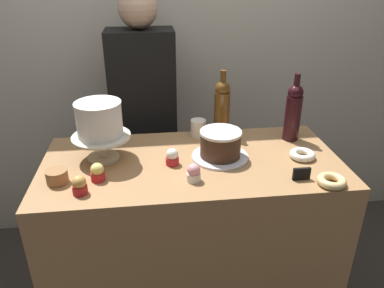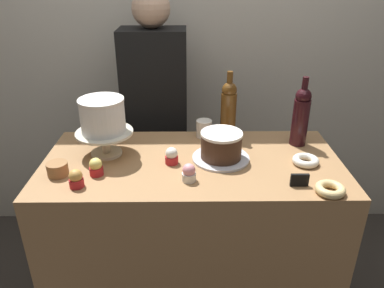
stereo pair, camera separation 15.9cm
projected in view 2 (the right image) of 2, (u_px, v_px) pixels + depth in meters
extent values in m
cube|color=beige|center=(190.00, 38.00, 2.26)|extent=(6.00, 0.05, 2.60)
cube|color=#997047|center=(192.00, 244.00, 1.83)|extent=(1.30, 0.62, 0.93)
cylinder|color=beige|center=(107.00, 153.00, 1.68)|extent=(0.14, 0.14, 0.01)
cylinder|color=beige|center=(106.00, 143.00, 1.65)|extent=(0.04, 0.04, 0.09)
cylinder|color=beige|center=(104.00, 132.00, 1.63)|extent=(0.25, 0.25, 0.01)
cylinder|color=white|center=(103.00, 117.00, 1.60)|extent=(0.19, 0.19, 0.14)
cylinder|color=white|center=(101.00, 100.00, 1.57)|extent=(0.19, 0.19, 0.01)
cylinder|color=silver|center=(221.00, 158.00, 1.63)|extent=(0.25, 0.25, 0.01)
cylinder|color=#3D2619|center=(221.00, 146.00, 1.61)|extent=(0.18, 0.18, 0.10)
cylinder|color=white|center=(222.00, 134.00, 1.58)|extent=(0.18, 0.18, 0.01)
cylinder|color=#5B3814|center=(228.00, 115.00, 1.81)|extent=(0.08, 0.08, 0.22)
sphere|color=#5B3814|center=(229.00, 90.00, 1.76)|extent=(0.07, 0.07, 0.07)
cylinder|color=#5B3814|center=(230.00, 79.00, 1.73)|extent=(0.03, 0.03, 0.08)
cylinder|color=black|center=(300.00, 122.00, 1.73)|extent=(0.08, 0.08, 0.22)
sphere|color=black|center=(304.00, 96.00, 1.67)|extent=(0.07, 0.07, 0.07)
cylinder|color=black|center=(305.00, 85.00, 1.65)|extent=(0.03, 0.03, 0.08)
cylinder|color=red|center=(96.00, 171.00, 1.51)|extent=(0.06, 0.06, 0.03)
sphere|color=#EFDB6B|center=(96.00, 164.00, 1.49)|extent=(0.05, 0.05, 0.05)
cylinder|color=red|center=(172.00, 160.00, 1.59)|extent=(0.06, 0.06, 0.03)
sphere|color=white|center=(172.00, 153.00, 1.58)|extent=(0.05, 0.05, 0.05)
cylinder|color=white|center=(189.00, 177.00, 1.47)|extent=(0.06, 0.06, 0.03)
sphere|color=pink|center=(189.00, 170.00, 1.45)|extent=(0.05, 0.05, 0.05)
cylinder|color=red|center=(77.00, 183.00, 1.43)|extent=(0.06, 0.06, 0.03)
sphere|color=#CC9347|center=(76.00, 176.00, 1.41)|extent=(0.05, 0.05, 0.05)
torus|color=#E0C17F|center=(330.00, 189.00, 1.39)|extent=(0.11, 0.11, 0.03)
torus|color=silver|center=(306.00, 161.00, 1.59)|extent=(0.11, 0.11, 0.03)
cylinder|color=olive|center=(58.00, 174.00, 1.51)|extent=(0.08, 0.08, 0.01)
cylinder|color=olive|center=(58.00, 171.00, 1.51)|extent=(0.08, 0.08, 0.01)
cylinder|color=olive|center=(58.00, 169.00, 1.50)|extent=(0.08, 0.08, 0.01)
cylinder|color=olive|center=(57.00, 167.00, 1.50)|extent=(0.08, 0.08, 0.01)
cylinder|color=olive|center=(57.00, 164.00, 1.49)|extent=(0.08, 0.08, 0.01)
cube|color=black|center=(300.00, 180.00, 1.43)|extent=(0.07, 0.01, 0.05)
cylinder|color=silver|center=(204.00, 129.00, 1.83)|extent=(0.08, 0.08, 0.08)
cube|color=black|center=(159.00, 187.00, 2.37)|extent=(0.28, 0.18, 0.85)
cube|color=black|center=(154.00, 80.00, 2.07)|extent=(0.36, 0.22, 0.55)
sphere|color=tan|center=(151.00, 8.00, 1.90)|extent=(0.20, 0.20, 0.20)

